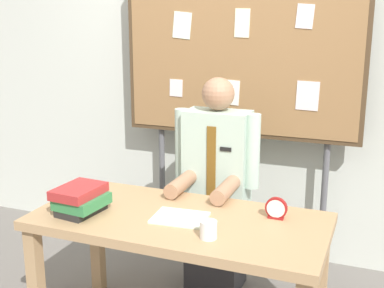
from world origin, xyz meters
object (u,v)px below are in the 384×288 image
object	(u,v)px
bulletin_board	(240,58)
desk	(179,234)
person	(216,195)
coffee_mug	(208,230)
book_stack	(81,199)
open_notebook	(180,218)
desk_clock	(276,209)

from	to	relation	value
bulletin_board	desk	bearing A→B (deg)	-90.01
desk	bulletin_board	bearing A→B (deg)	89.99
desk	person	xyz separation A→B (m)	(0.00, 0.60, 0.01)
coffee_mug	person	bearing A→B (deg)	106.22
book_stack	open_notebook	xyz separation A→B (m)	(0.52, 0.12, -0.07)
open_notebook	desk_clock	size ratio (longest dim) A/B	2.38
desk	person	world-z (taller)	person
person	desk	bearing A→B (deg)	-90.00
desk_clock	bulletin_board	bearing A→B (deg)	117.69
person	coffee_mug	xyz separation A→B (m)	(0.23, -0.79, 0.13)
open_notebook	person	bearing A→B (deg)	91.24
person	open_notebook	world-z (taller)	person
bulletin_board	book_stack	distance (m)	1.47
bulletin_board	coffee_mug	xyz separation A→B (m)	(0.23, -1.26, -0.70)
person	open_notebook	size ratio (longest dim) A/B	5.08
desk	open_notebook	bearing A→B (deg)	-56.00
book_stack	coffee_mug	size ratio (longest dim) A/B	3.27
desk_clock	coffee_mug	bearing A→B (deg)	-124.93
person	desk_clock	distance (m)	0.66
desk	desk_clock	bearing A→B (deg)	19.19
bulletin_board	coffee_mug	distance (m)	1.45
desk	book_stack	size ratio (longest dim) A/B	5.44
book_stack	desk_clock	bearing A→B (deg)	17.23
bulletin_board	book_stack	size ratio (longest dim) A/B	7.29
bulletin_board	book_stack	world-z (taller)	bulletin_board
book_stack	desk_clock	world-z (taller)	book_stack
bulletin_board	open_notebook	xyz separation A→B (m)	(0.01, -1.09, -0.73)
person	desk_clock	xyz separation A→B (m)	(0.47, -0.44, 0.14)
desk	book_stack	bearing A→B (deg)	-164.65
bulletin_board	coffee_mug	world-z (taller)	bulletin_board
book_stack	coffee_mug	world-z (taller)	book_stack
desk	person	distance (m)	0.60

